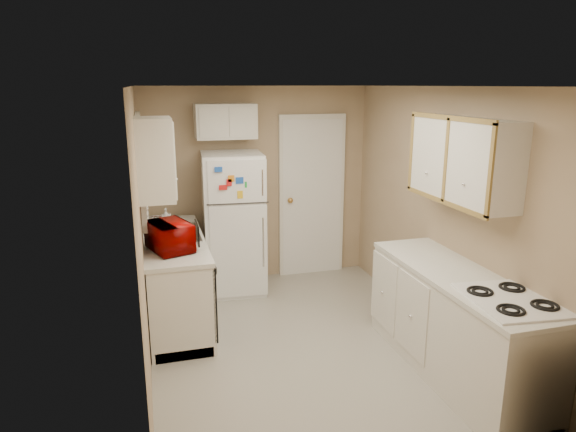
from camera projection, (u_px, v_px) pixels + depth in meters
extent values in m
plane|color=#B8B4A9|center=(302.00, 345.00, 4.90)|extent=(3.80, 3.80, 0.00)
plane|color=white|center=(304.00, 86.00, 4.30)|extent=(3.80, 3.80, 0.00)
plane|color=tan|center=(141.00, 236.00, 4.23)|extent=(3.80, 3.80, 0.00)
plane|color=tan|center=(441.00, 214.00, 4.97)|extent=(3.80, 3.80, 0.00)
plane|color=tan|center=(258.00, 185.00, 6.37)|extent=(2.80, 2.80, 0.00)
plane|color=tan|center=(406.00, 311.00, 2.83)|extent=(2.80, 2.80, 0.00)
cube|color=silver|center=(176.00, 279.00, 5.34)|extent=(0.60, 1.80, 0.90)
cube|color=black|center=(211.00, 294.00, 4.84)|extent=(0.03, 0.58, 0.72)
cube|color=gray|center=(173.00, 237.00, 5.38)|extent=(0.54, 0.74, 0.16)
imported|color=#8F0200|center=(170.00, 235.00, 4.79)|extent=(0.55, 0.41, 0.32)
imported|color=silver|center=(166.00, 219.00, 5.57)|extent=(0.11, 0.11, 0.21)
cube|color=silver|center=(142.00, 168.00, 5.12)|extent=(0.10, 0.98, 1.08)
cube|color=silver|center=(155.00, 159.00, 4.33)|extent=(0.30, 0.45, 0.70)
cube|color=white|center=(233.00, 223.00, 6.03)|extent=(0.73, 0.71, 1.66)
cube|color=silver|center=(225.00, 121.00, 5.93)|extent=(0.70, 0.30, 0.40)
cube|color=white|center=(312.00, 197.00, 6.56)|extent=(0.86, 0.06, 2.08)
cube|color=silver|center=(455.00, 324.00, 4.33)|extent=(0.60, 2.00, 0.90)
cube|color=white|center=(504.00, 359.00, 3.82)|extent=(0.65, 0.77, 0.87)
cube|color=silver|center=(463.00, 160.00, 4.31)|extent=(0.30, 1.20, 0.70)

